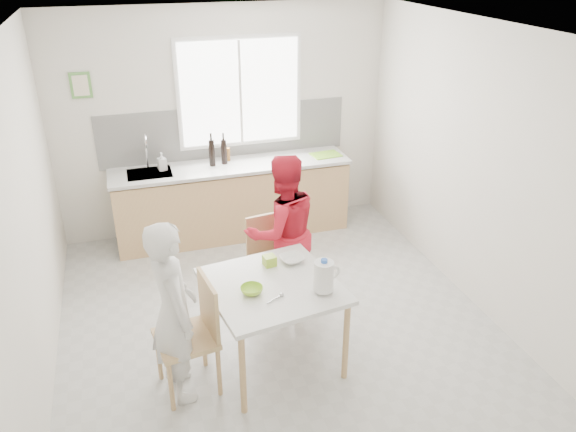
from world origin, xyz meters
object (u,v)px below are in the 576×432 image
(chair_left, at_px, (194,331))
(wine_bottle_b, at_px, (224,151))
(wine_bottle_a, at_px, (212,153))
(dining_table, at_px, (272,292))
(person_red, at_px, (283,232))
(bowl_green, at_px, (252,290))
(bowl_white, at_px, (292,259))
(chair_far, at_px, (271,258))
(milk_jug, at_px, (324,276))
(person_white, at_px, (174,312))

(chair_left, xyz_separation_m, wine_bottle_b, (0.78, 2.59, 0.53))
(wine_bottle_a, bearing_deg, dining_table, -89.16)
(person_red, bearing_deg, bowl_green, 51.87)
(chair_left, distance_m, bowl_white, 1.04)
(dining_table, relative_size, wine_bottle_b, 3.87)
(dining_table, bearing_deg, wine_bottle_a, 90.84)
(chair_far, height_order, milk_jug, milk_jug)
(bowl_green, bearing_deg, chair_far, 66.10)
(person_white, relative_size, person_red, 0.98)
(bowl_green, relative_size, milk_jug, 0.65)
(milk_jug, bearing_deg, wine_bottle_a, 90.01)
(dining_table, xyz_separation_m, chair_far, (0.23, 0.86, -0.19))
(dining_table, height_order, bowl_green, bowl_green)
(wine_bottle_a, distance_m, wine_bottle_b, 0.15)
(wine_bottle_b, bearing_deg, bowl_green, -96.72)
(chair_left, xyz_separation_m, wine_bottle_a, (0.63, 2.56, 0.54))
(person_red, xyz_separation_m, wine_bottle_a, (-0.38, 1.61, 0.30))
(dining_table, relative_size, bowl_white, 5.64)
(wine_bottle_b, bearing_deg, person_white, -109.50)
(bowl_green, relative_size, wine_bottle_a, 0.56)
(person_red, height_order, milk_jug, person_red)
(dining_table, bearing_deg, bowl_white, 48.19)
(milk_jug, bearing_deg, dining_table, 139.12)
(dining_table, distance_m, chair_left, 0.70)
(chair_far, distance_m, bowl_green, 1.07)
(dining_table, bearing_deg, person_white, -171.61)
(milk_jug, relative_size, wine_bottle_a, 0.87)
(dining_table, distance_m, person_red, 0.93)
(bowl_green, xyz_separation_m, bowl_white, (0.45, 0.37, -0.00))
(dining_table, relative_size, person_white, 0.76)
(person_white, distance_m, person_red, 1.51)
(chair_far, relative_size, wine_bottle_b, 3.10)
(chair_far, xyz_separation_m, wine_bottle_a, (-0.26, 1.60, 0.57))
(bowl_green, distance_m, bowl_white, 0.58)
(chair_left, bearing_deg, bowl_green, 84.00)
(bowl_white, relative_size, wine_bottle_b, 0.69)
(person_red, xyz_separation_m, bowl_green, (-0.53, -0.93, 0.03))
(chair_far, relative_size, wine_bottle_a, 2.91)
(milk_jug, bearing_deg, person_red, 82.56)
(dining_table, bearing_deg, person_red, 68.13)
(chair_left, distance_m, chair_far, 1.31)
(person_white, xyz_separation_m, milk_jug, (1.17, -0.11, 0.17))
(bowl_white, distance_m, milk_jug, 0.55)
(person_red, bearing_deg, dining_table, 59.74)
(chair_left, bearing_deg, person_white, -90.00)
(dining_table, distance_m, wine_bottle_a, 2.49)
(person_white, height_order, bowl_green, person_white)
(bowl_white, relative_size, milk_jug, 0.74)
(dining_table, xyz_separation_m, person_red, (0.34, 0.86, 0.08))
(chair_left, height_order, chair_far, chair_left)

